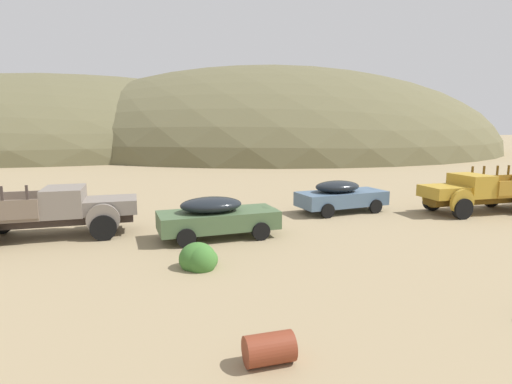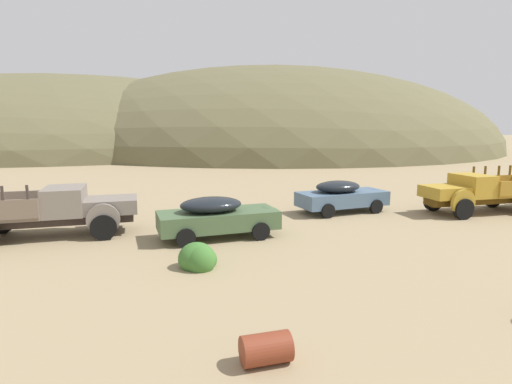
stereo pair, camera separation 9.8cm
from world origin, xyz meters
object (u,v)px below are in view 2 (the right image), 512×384
truck_mustard (473,193)px  oil_drum_tipped (266,349)px  car_weathered_green (222,216)px  car_chalk_blue (344,196)px  truck_primer_gray (62,210)px

truck_mustard → oil_drum_tipped: truck_mustard is taller
oil_drum_tipped → car_weathered_green: bearing=90.9°
car_chalk_blue → oil_drum_tipped: size_ratio=5.13×
car_weathered_green → truck_mustard: truck_mustard is taller
car_chalk_blue → oil_drum_tipped: car_chalk_blue is taller
car_chalk_blue → oil_drum_tipped: 13.67m
car_weathered_green → truck_mustard: bearing=0.9°
truck_primer_gray → truck_mustard: (18.35, 1.22, -0.01)m
truck_primer_gray → car_weathered_green: 6.13m
oil_drum_tipped → truck_mustard: bearing=41.9°
car_weathered_green → car_chalk_blue: (6.30, 3.63, -0.00)m
car_chalk_blue → truck_mustard: 6.16m
truck_primer_gray → car_weathered_green: size_ratio=1.34×
truck_primer_gray → truck_mustard: same height
car_chalk_blue → truck_primer_gray: bearing=178.1°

